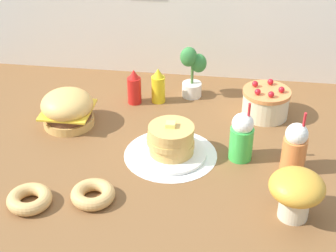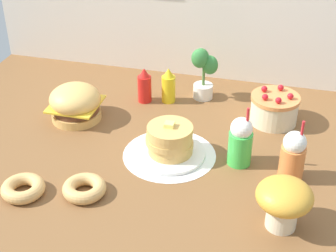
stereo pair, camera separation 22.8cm
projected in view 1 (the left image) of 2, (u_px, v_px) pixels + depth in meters
ground_plane at (157, 157)px, 2.31m from camera, size 2.38×1.70×0.02m
doily_mat at (171, 154)px, 2.31m from camera, size 0.42×0.42×0.00m
burger at (68, 109)px, 2.49m from camera, size 0.25×0.25×0.18m
pancake_stack at (171, 142)px, 2.27m from camera, size 0.32×0.32×0.17m
layer_cake at (266, 103)px, 2.57m from camera, size 0.24×0.24×0.17m
ketchup_bottle at (134, 88)px, 2.67m from camera, size 0.07×0.07×0.19m
mustard_bottle at (158, 86)px, 2.68m from camera, size 0.07×0.07×0.19m
cream_soda_cup at (242, 137)px, 2.23m from camera, size 0.10×0.10×0.29m
orange_float_cup at (295, 147)px, 2.16m from camera, size 0.10×0.10×0.29m
donut_pink_glaze at (29, 199)px, 2.01m from camera, size 0.18×0.18×0.05m
donut_chocolate at (93, 194)px, 2.03m from camera, size 0.18×0.18×0.05m
potted_plant at (192, 70)px, 2.70m from camera, size 0.14×0.11×0.29m
mushroom_stool at (296, 191)px, 1.90m from camera, size 0.21×0.21×0.20m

